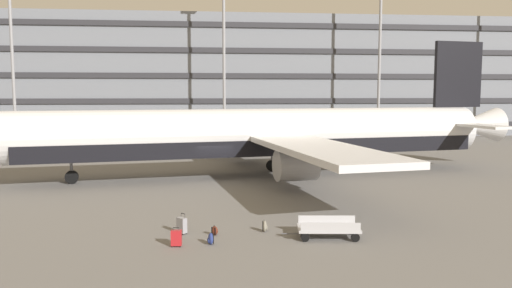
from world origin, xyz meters
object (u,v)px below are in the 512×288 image
at_px(suitcase_scuffed, 176,238).
at_px(airliner, 266,135).
at_px(backpack_upright, 265,226).
at_px(backpack_black, 211,239).
at_px(suitcase_silver, 182,225).
at_px(baggage_cart, 328,228).
at_px(backpack_teal, 215,231).

bearing_deg(suitcase_scuffed, airliner, 71.57).
distance_m(airliner, backpack_upright, 15.69).
xyz_separation_m(backpack_black, backpack_upright, (2.42, 1.64, 0.01)).
bearing_deg(backpack_black, suitcase_silver, 125.59).
bearing_deg(baggage_cart, airliner, 92.29).
relative_size(backpack_upright, backpack_teal, 1.22).
bearing_deg(backpack_teal, airliner, 75.21).
bearing_deg(backpack_upright, suitcase_scuffed, -155.13).
relative_size(airliner, suitcase_silver, 45.36).
xyz_separation_m(backpack_upright, baggage_cart, (2.57, -1.21, 0.18)).
bearing_deg(suitcase_scuffed, suitcase_silver, 85.89).
height_order(suitcase_scuffed, baggage_cart, baggage_cart).
height_order(airliner, backpack_teal, airliner).
bearing_deg(airliner, suitcase_silver, -110.04).
distance_m(airliner, backpack_teal, 16.41).
bearing_deg(backpack_upright, backpack_teal, -172.03).
relative_size(backpack_black, backpack_upright, 0.96).
bearing_deg(airliner, baggage_cart, -87.71).
relative_size(suitcase_scuffed, backpack_black, 1.51).
distance_m(suitcase_silver, suitcase_scuffed, 1.84).
bearing_deg(airliner, suitcase_scuffed, -108.43).
height_order(backpack_teal, baggage_cart, baggage_cart).
height_order(suitcase_silver, suitcase_scuffed, suitcase_silver).
bearing_deg(backpack_black, suitcase_scuffed, -175.01).
xyz_separation_m(suitcase_silver, backpack_teal, (1.43, -0.40, -0.19)).
distance_m(backpack_teal, baggage_cart, 4.88).
height_order(suitcase_scuffed, backpack_teal, suitcase_scuffed).
bearing_deg(backpack_teal, backpack_upright, 7.97).
bearing_deg(backpack_upright, baggage_cart, -25.22).
relative_size(airliner, backpack_teal, 89.54).
bearing_deg(suitcase_silver, airliner, 69.96).
bearing_deg(backpack_black, backpack_upright, 34.03).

